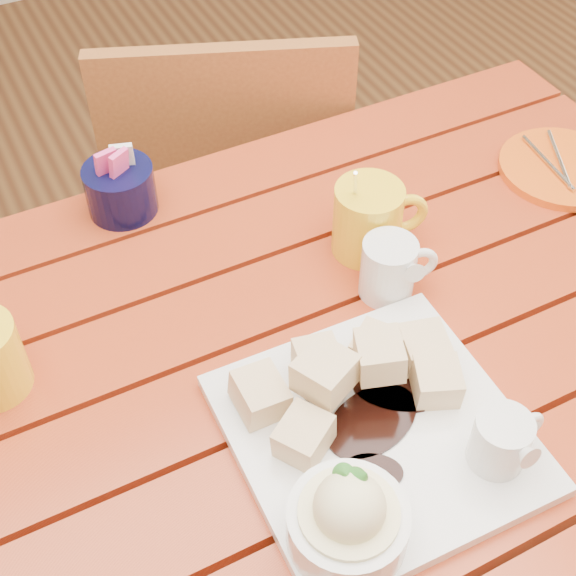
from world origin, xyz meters
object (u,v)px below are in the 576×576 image
coffee_mug_right (370,219)px  chair_far (231,199)px  dessert_plate (372,443)px  orange_saucer (563,168)px  table (312,413)px

coffee_mug_right → chair_far: (0.00, 0.46, -0.32)m
dessert_plate → coffee_mug_right: size_ratio=2.04×
orange_saucer → chair_far: chair_far is taller
table → orange_saucer: (0.47, 0.13, 0.11)m
table → dessert_plate: bearing=-94.7°
coffee_mug_right → orange_saucer: coffee_mug_right is taller
chair_far → orange_saucer: bearing=147.0°
table → orange_saucer: bearing=15.9°
table → chair_far: size_ratio=1.41×
chair_far → table: bearing=97.7°
dessert_plate → coffee_mug_right: coffee_mug_right is taller
table → chair_far: 0.63m
table → dessert_plate: dessert_plate is taller
table → orange_saucer: 0.50m
coffee_mug_right → chair_far: 0.56m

